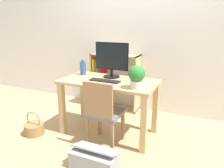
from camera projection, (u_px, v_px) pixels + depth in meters
name	position (u px, v px, depth m)	size (l,w,h in m)	color
ground_plane	(109.00, 132.00, 2.99)	(10.00, 10.00, 0.00)	tan
wall_back	(136.00, 32.00, 3.52)	(8.00, 0.05, 2.60)	white
desk	(109.00, 92.00, 2.83)	(1.23, 0.64, 0.73)	tan
monitor	(112.00, 58.00, 2.89)	(0.47, 0.22, 0.46)	black
keyboard	(105.00, 81.00, 2.75)	(0.39, 0.12, 0.02)	black
vase	(83.00, 68.00, 3.06)	(0.08, 0.08, 0.22)	#33598C
potted_plant	(137.00, 76.00, 2.42)	(0.19, 0.19, 0.27)	silver
chair	(103.00, 111.00, 2.55)	(0.40, 0.40, 0.83)	slate
bookshelf	(107.00, 84.00, 3.79)	(0.81, 0.28, 0.94)	tan
basket	(34.00, 128.00, 2.92)	(0.26, 0.26, 0.32)	#997547
storage_box	(95.00, 159.00, 2.24)	(0.48, 0.31, 0.25)	#999EA3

